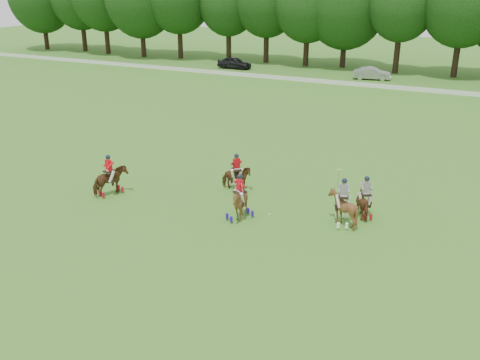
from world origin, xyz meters
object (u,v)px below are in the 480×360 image
at_px(car_left, 234,63).
at_px(polo_red_b, 237,177).
at_px(polo_red_c, 240,203).
at_px(polo_stripe_a, 365,202).
at_px(car_mid, 372,73).
at_px(polo_red_a, 110,181).
at_px(polo_stripe_b, 342,208).
at_px(polo_ball, 270,214).

xyz_separation_m(car_left, polo_red_b, (17.90, -36.48, -0.00)).
bearing_deg(polo_red_c, polo_stripe_a, 28.05).
distance_m(car_mid, polo_red_a, 40.48).
height_order(car_mid, polo_red_c, polo_red_c).
xyz_separation_m(polo_red_a, polo_stripe_a, (13.17, 3.18, -0.07)).
bearing_deg(car_mid, polo_stripe_b, 179.67).
relative_size(polo_red_b, polo_red_c, 0.90).
relative_size(car_mid, polo_red_a, 1.82).
bearing_deg(polo_stripe_b, polo_stripe_a, 59.81).
xyz_separation_m(car_left, car_mid, (17.40, 0.00, -0.05)).
xyz_separation_m(polo_stripe_a, polo_stripe_b, (-0.78, -1.33, 0.10)).
distance_m(car_mid, polo_ball, 39.00).
height_order(polo_red_b, polo_stripe_b, polo_stripe_b).
xyz_separation_m(polo_red_a, polo_red_c, (7.69, 0.26, 0.02)).
xyz_separation_m(polo_red_b, polo_red_c, (1.81, -3.38, 0.12)).
relative_size(car_left, polo_red_a, 1.88).
distance_m(polo_red_c, polo_ball, 1.76).
distance_m(car_left, car_mid, 17.40).
height_order(car_left, polo_stripe_b, polo_stripe_b).
bearing_deg(polo_stripe_b, polo_red_a, -171.52).
relative_size(car_left, polo_ball, 48.29).
xyz_separation_m(polo_red_b, polo_stripe_b, (6.52, -1.79, 0.13)).
relative_size(polo_red_a, polo_red_c, 0.98).
bearing_deg(polo_red_b, polo_red_c, -61.80).
bearing_deg(polo_stripe_a, polo_red_c, -151.95).
distance_m(car_left, polo_red_b, 40.63).
relative_size(polo_red_a, polo_ball, 25.66).
relative_size(car_mid, polo_ball, 46.81).
height_order(polo_red_b, polo_ball, polo_red_b).
distance_m(polo_red_b, polo_stripe_b, 6.76).
bearing_deg(car_left, polo_stripe_a, -145.83).
bearing_deg(polo_red_b, car_mid, 90.78).
bearing_deg(car_left, polo_red_a, -163.44).
xyz_separation_m(car_left, polo_ball, (20.89, -38.84, -0.70)).
relative_size(car_left, polo_stripe_b, 1.49).
bearing_deg(car_mid, polo_red_c, 172.60).
height_order(polo_red_b, polo_stripe_a, polo_stripe_a).
xyz_separation_m(polo_red_a, polo_stripe_b, (12.40, 1.85, 0.03)).
relative_size(car_mid, polo_red_b, 1.98).
height_order(polo_stripe_a, polo_stripe_b, polo_stripe_b).
relative_size(polo_red_c, polo_stripe_a, 1.10).
bearing_deg(polo_stripe_b, car_left, 122.54).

